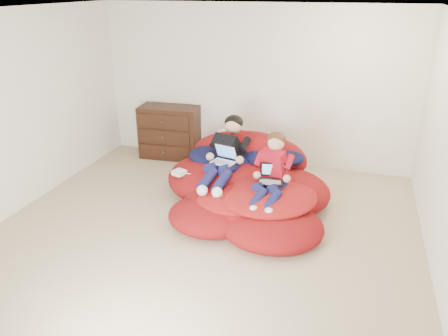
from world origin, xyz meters
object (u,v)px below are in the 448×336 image
laptop_white (224,158)px  laptop_black (272,176)px  older_boy (227,151)px  beanbag_pile (246,186)px  dresser (170,132)px  younger_boy (272,169)px

laptop_white → laptop_black: size_ratio=1.04×
older_boy → laptop_white: 0.13m
laptop_white → beanbag_pile: bearing=5.2°
dresser → beanbag_pile: bearing=-37.7°
dresser → laptop_black: dresser is taller
dresser → younger_boy: 2.60m
older_boy → laptop_white: (-0.00, -0.11, -0.06)m
older_boy → laptop_black: bearing=-28.7°
older_boy → younger_boy: older_boy is taller
dresser → laptop_black: size_ratio=2.95×
older_boy → laptop_black: size_ratio=3.64×
beanbag_pile → laptop_white: 0.48m
dresser → older_boy: (1.37, -1.20, 0.25)m
beanbag_pile → younger_boy: size_ratio=2.46×
beanbag_pile → dresser: bearing=142.3°
beanbag_pile → laptop_white: laptop_white is taller
older_boy → laptop_black: 0.80m
laptop_white → laptop_black: 0.74m
older_boy → laptop_white: size_ratio=3.49×
older_boy → laptop_black: (0.69, -0.38, -0.13)m
dresser → laptop_white: (1.37, -1.32, 0.19)m
beanbag_pile → laptop_black: 0.58m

